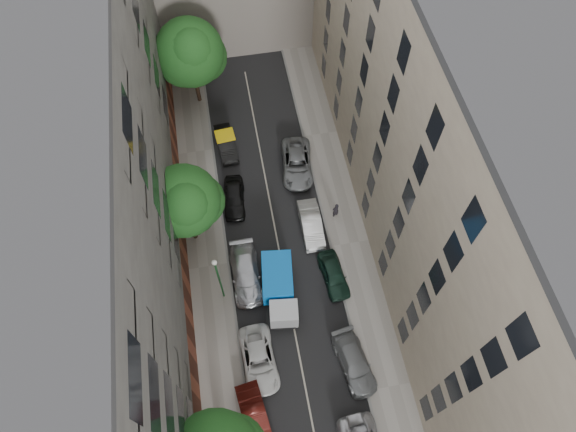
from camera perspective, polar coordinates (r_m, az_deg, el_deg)
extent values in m
plane|color=#4C4C49|center=(39.61, -0.89, -4.39)|extent=(120.00, 120.00, 0.00)
cube|color=black|center=(39.60, -0.89, -4.38)|extent=(8.00, 44.00, 0.02)
cube|color=gray|center=(39.58, -8.80, -5.57)|extent=(3.00, 44.00, 0.15)
cube|color=gray|center=(40.25, 6.86, -3.06)|extent=(3.00, 44.00, 0.15)
cube|color=#494744|center=(31.96, -20.97, 0.49)|extent=(8.00, 44.00, 20.00)
cube|color=#B6A68E|center=(33.60, 17.80, 6.26)|extent=(8.00, 44.00, 20.00)
cube|color=black|center=(37.77, -0.94, -8.65)|extent=(2.66, 5.46, 0.29)
cube|color=#B4B6B9|center=(36.32, -0.46, -10.82)|extent=(2.12, 1.78, 1.65)
cube|color=#0D82FF|center=(37.16, -1.19, -6.84)|extent=(2.55, 3.73, 1.75)
cylinder|color=black|center=(37.23, -1.87, -11.56)|extent=(0.27, 0.82, 0.82)
cylinder|color=black|center=(37.32, 0.98, -11.09)|extent=(0.27, 0.82, 0.82)
cylinder|color=black|center=(38.45, -2.70, -6.81)|extent=(0.27, 0.82, 0.82)
cylinder|color=black|center=(38.53, 0.03, -6.37)|extent=(0.27, 0.82, 0.82)
imported|color=#4B130F|center=(35.44, -3.69, -21.41)|extent=(2.14, 4.59, 1.45)
imported|color=silver|center=(36.21, -3.25, -15.65)|extent=(2.45, 4.98, 1.36)
imported|color=#B9BABF|center=(38.27, -4.70, -6.43)|extent=(2.10, 5.15, 1.49)
imported|color=black|center=(41.54, -6.01, 2.05)|extent=(2.03, 4.26, 1.40)
imported|color=black|center=(44.82, -6.89, 8.02)|extent=(1.81, 4.23, 1.36)
imported|color=slate|center=(36.38, 7.37, -15.88)|extent=(2.62, 4.93, 1.36)
imported|color=black|center=(38.34, 5.11, -6.52)|extent=(1.97, 4.14, 1.36)
imported|color=silver|center=(40.06, 2.59, -0.94)|extent=(1.57, 4.41, 1.45)
imported|color=gray|center=(43.17, 1.01, 5.87)|extent=(3.08, 5.54, 1.47)
cylinder|color=#382619|center=(39.70, -10.51, -1.38)|extent=(0.36, 0.36, 2.58)
cylinder|color=#382619|center=(37.80, -11.04, 0.23)|extent=(0.24, 0.24, 1.84)
sphere|color=#184918|center=(36.28, -11.52, 1.67)|extent=(5.22, 5.22, 5.22)
sphere|color=#184918|center=(37.16, -9.96, 1.68)|extent=(3.91, 3.91, 3.91)
sphere|color=#184918|center=(36.53, -12.39, 0.41)|extent=(3.65, 3.65, 3.65)
sphere|color=#184918|center=(35.03, -11.37, 1.44)|extent=(3.39, 3.39, 3.39)
cylinder|color=#382619|center=(48.17, -10.02, 13.72)|extent=(0.36, 0.36, 2.72)
cylinder|color=#382619|center=(46.54, -10.47, 15.69)|extent=(0.24, 0.24, 1.94)
sphere|color=#184918|center=(45.26, -10.87, 17.41)|extent=(5.78, 5.78, 5.78)
sphere|color=#184918|center=(46.14, -9.57, 17.08)|extent=(4.33, 4.33, 4.33)
sphere|color=#184918|center=(45.29, -11.61, 16.33)|extent=(4.04, 4.04, 4.04)
sphere|color=#184918|center=(43.98, -10.74, 17.73)|extent=(3.75, 3.75, 3.75)
cylinder|color=#1A5E28|center=(35.81, -7.61, -7.12)|extent=(0.14, 0.14, 5.68)
sphere|color=silver|center=(33.15, -8.19, -5.14)|extent=(0.36, 0.36, 0.36)
imported|color=black|center=(40.56, 5.32, 0.66)|extent=(0.71, 0.61, 1.65)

